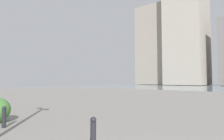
# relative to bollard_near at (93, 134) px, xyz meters

# --- Properties ---
(building_annex) EXTENTS (12.21, 15.97, 40.83)m
(building_annex) POSITION_rel_bollard_near_xyz_m (18.20, -64.98, 18.99)
(building_annex) COLOR #B2A899
(building_annex) RESTS_ON ground
(building_highrise) EXTENTS (11.74, 14.62, 31.11)m
(building_highrise) POSITION_rel_bollard_near_xyz_m (31.48, -67.37, 15.17)
(building_highrise) COLOR #9E9384
(building_highrise) RESTS_ON ground
(bollard_near) EXTENTS (0.13, 0.13, 0.74)m
(bollard_near) POSITION_rel_bollard_near_xyz_m (0.00, 0.00, 0.00)
(bollard_near) COLOR #232328
(bollard_near) RESTS_ON ground
(bollard_mid) EXTENTS (0.13, 0.13, 0.68)m
(bollard_mid) POSITION_rel_bollard_near_xyz_m (3.61, 0.39, -0.03)
(bollard_mid) COLOR #232328
(bollard_mid) RESTS_ON ground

